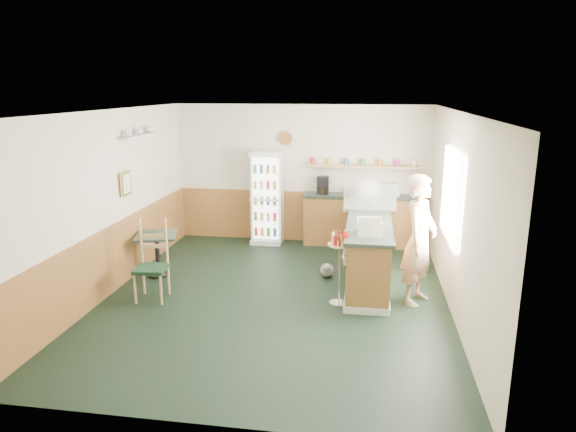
% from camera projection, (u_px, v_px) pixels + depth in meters
% --- Properties ---
extents(ground, '(6.00, 6.00, 0.00)m').
position_uv_depth(ground, '(274.00, 297.00, 7.57)').
color(ground, black).
rests_on(ground, ground).
extents(room_envelope, '(5.04, 6.02, 2.72)m').
position_uv_depth(room_envelope, '(268.00, 186.00, 7.94)').
color(room_envelope, beige).
rests_on(room_envelope, ground).
extents(service_counter, '(0.68, 3.01, 1.01)m').
position_uv_depth(service_counter, '(368.00, 250.00, 8.29)').
color(service_counter, olive).
rests_on(service_counter, ground).
extents(back_counter, '(2.24, 0.42, 1.69)m').
position_uv_depth(back_counter, '(360.00, 218.00, 9.95)').
color(back_counter, olive).
rests_on(back_counter, ground).
extents(drinks_fridge, '(0.60, 0.52, 1.82)m').
position_uv_depth(drinks_fridge, '(267.00, 198.00, 10.07)').
color(drinks_fridge, white).
rests_on(drinks_fridge, ground).
extents(display_case, '(0.86, 0.45, 0.49)m').
position_uv_depth(display_case, '(370.00, 196.00, 8.54)').
color(display_case, silver).
rests_on(display_case, service_counter).
extents(cash_register, '(0.36, 0.38, 0.20)m').
position_uv_depth(cash_register, '(370.00, 227.00, 7.17)').
color(cash_register, beige).
rests_on(cash_register, service_counter).
extents(shopkeeper, '(0.66, 0.75, 1.86)m').
position_uv_depth(shopkeeper, '(420.00, 240.00, 7.20)').
color(shopkeeper, tan).
rests_on(shopkeeper, ground).
extents(condiment_stand, '(0.33, 0.33, 1.04)m').
position_uv_depth(condiment_stand, '(339.00, 256.00, 7.18)').
color(condiment_stand, silver).
rests_on(condiment_stand, ground).
extents(newspaper_rack, '(0.09, 0.44, 0.52)m').
position_uv_depth(newspaper_rack, '(346.00, 248.00, 8.27)').
color(newspaper_rack, black).
rests_on(newspaper_rack, ground).
extents(cafe_table, '(0.79, 0.79, 0.70)m').
position_uv_depth(cafe_table, '(157.00, 247.00, 8.34)').
color(cafe_table, black).
rests_on(cafe_table, ground).
extents(cafe_chair, '(0.48, 0.48, 1.18)m').
position_uv_depth(cafe_chair, '(153.00, 257.00, 7.46)').
color(cafe_chair, black).
rests_on(cafe_chair, ground).
extents(dog_doorstop, '(0.22, 0.29, 0.27)m').
position_uv_depth(dog_doorstop, '(327.00, 270.00, 8.34)').
color(dog_doorstop, gray).
rests_on(dog_doorstop, ground).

